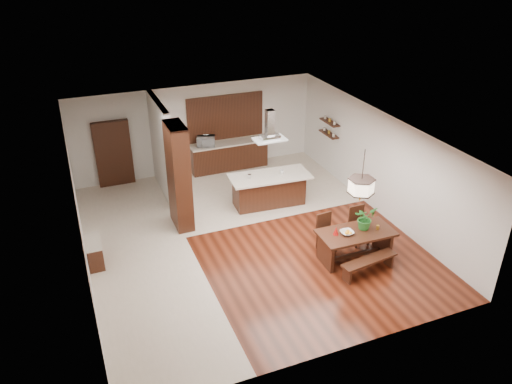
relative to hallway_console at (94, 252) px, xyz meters
name	(u,v)px	position (x,y,z in m)	size (l,w,h in m)	color
room_shell	(245,165)	(3.81, -0.20, 1.75)	(9.00, 9.04, 2.92)	#3C150B
tile_hallway	(142,258)	(1.06, -0.20, -0.31)	(2.50, 9.00, 0.01)	beige
tile_kitchen	(254,188)	(5.06, 2.30, -0.31)	(5.50, 4.00, 0.01)	beige
soffit_band	(244,133)	(3.81, -0.20, 2.57)	(8.00, 9.00, 0.02)	#361D0D
partition_pier	(179,177)	(2.41, 1.00, 1.14)	(0.45, 1.00, 2.90)	black
partition_stub	(162,148)	(2.41, 3.10, 1.14)	(0.18, 2.40, 2.90)	silver
hallway_console	(94,252)	(0.00, 0.00, 0.00)	(0.37, 0.88, 0.63)	black
hallway_doorway	(113,154)	(1.11, 4.20, 0.74)	(1.10, 0.20, 2.10)	black
rear_counter	(229,155)	(4.81, 4.00, 0.16)	(2.60, 0.62, 0.95)	black
kitchen_window	(225,117)	(4.81, 4.26, 1.44)	(2.60, 0.08, 1.50)	brown
shelf_lower	(329,134)	(7.68, 2.40, 1.08)	(0.26, 0.90, 0.04)	black
shelf_upper	(330,122)	(7.68, 2.40, 1.49)	(0.26, 0.90, 0.04)	black
dining_table	(355,239)	(5.92, -2.15, 0.25)	(1.86, 0.97, 0.77)	black
dining_bench	(369,266)	(5.90, -2.82, -0.11)	(1.46, 0.32, 0.41)	black
dining_chair_left	(327,233)	(5.48, -1.58, 0.17)	(0.43, 0.43, 0.98)	black
dining_chair_right	(360,226)	(6.39, -1.60, 0.19)	(0.44, 0.44, 1.00)	black
pendant_lantern	(362,176)	(5.92, -2.15, 1.93)	(0.64, 0.64, 1.31)	#F9DFBE
foliage_plant	(365,218)	(6.18, -2.08, 0.74)	(0.51, 0.44, 0.57)	#246C25
fruit_bowl	(347,233)	(5.66, -2.16, 0.49)	(0.31, 0.31, 0.08)	beige
napkin_cone	(336,231)	(5.40, -2.08, 0.56)	(0.13, 0.13, 0.21)	#A00E0B
gold_ornament	(378,227)	(6.46, -2.25, 0.50)	(0.07, 0.07, 0.11)	gold
kitchen_island	(269,189)	(5.07, 1.16, 0.18)	(2.39, 1.17, 0.96)	black
range_hood	(270,125)	(5.07, 1.17, 2.15)	(0.90, 0.55, 0.87)	silver
island_cup	(282,172)	(5.44, 1.10, 0.70)	(0.12, 0.12, 0.10)	silver
microwave	(206,141)	(4.03, 3.98, 0.80)	(0.58, 0.39, 0.32)	#AEB1B5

